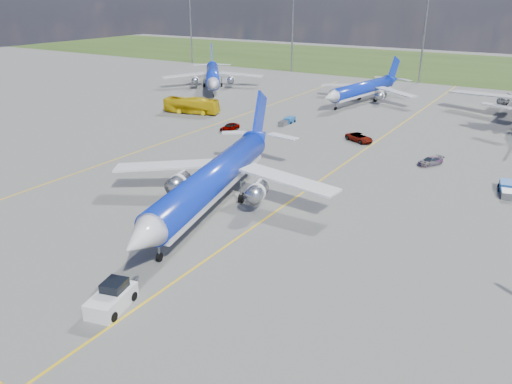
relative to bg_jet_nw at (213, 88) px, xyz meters
The scene contains 14 objects.
ground 90.13m from the bg_jet_nw, 53.79° to the right, with size 400.00×400.00×0.00m, color #5C5C59.
grass_strip 93.85m from the bg_jet_nw, 55.43° to the left, with size 400.00×80.00×0.01m, color #2D4719.
taxiway_lines 69.86m from the bg_jet_nw, 40.12° to the right, with size 60.25×160.00×0.02m.
floodlight_masts 74.48m from the bg_jet_nw, 30.51° to the left, with size 202.20×0.50×22.70m.
bg_jet_nw is the anchor object (origin of this frame).
bg_jet_nnw 39.64m from the bg_jet_nw, ahead, with size 25.51×33.48×8.77m, color #0D29BE, non-canonical shape.
main_airliner 78.12m from the bg_jet_nw, 53.37° to the right, with size 30.15×39.58×10.37m, color #0D29BE, non-canonical shape.
pushback_tug 97.64m from the bg_jet_nw, 58.15° to the right, with size 3.27×6.23×2.07m.
apron_bus 29.08m from the bg_jet_nw, 62.23° to the right, with size 2.74×11.71×3.26m, color #DBB90C.
service_car_a 43.40m from the bg_jet_nw, 49.46° to the right, with size 1.63×4.05×1.38m, color #999999.
service_car_b 57.75m from the bg_jet_nw, 28.41° to the right, with size 2.31×5.02×1.39m, color #999999.
service_car_c 72.30m from the bg_jet_nw, 27.73° to the right, with size 1.64×4.03×1.17m, color #999999.
baggage_tug_w 84.69m from the bg_jet_nw, 27.98° to the right, with size 2.19×5.30×1.15m.
baggage_tug_c 41.67m from the bg_jet_nw, 33.67° to the right, with size 1.42×4.87×1.09m.
Camera 1 is at (25.62, -32.58, 23.23)m, focal length 35.00 mm.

